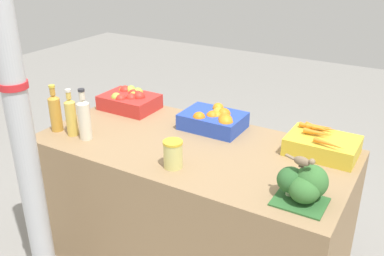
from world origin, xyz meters
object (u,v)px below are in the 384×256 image
apple_crate (130,100)px  orange_crate (215,120)px  carrot_crate (322,144)px  juice_bottle_amber (55,112)px  juice_bottle_cloudy (84,118)px  pickle_jar (173,154)px  juice_bottle_golden (71,116)px  support_pole (18,109)px  sparrow_bird (303,161)px  broccoli_pile (304,184)px

apple_crate → orange_crate: (0.63, -0.01, -0.00)m
carrot_crate → juice_bottle_amber: (-1.41, -0.49, 0.07)m
juice_bottle_cloudy → pickle_jar: size_ratio=2.09×
orange_crate → juice_bottle_golden: bearing=-143.7°
juice_bottle_amber → carrot_crate: bearing=19.1°
orange_crate → juice_bottle_golden: 0.82m
carrot_crate → pickle_jar: 0.78m
support_pole → sparrow_bird: 1.24m
sparrow_bird → broccoli_pile: bearing=45.7°
juice_bottle_golden → pickle_jar: bearing=-2.0°
support_pole → broccoli_pile: (1.15, 0.48, -0.27)m
carrot_crate → pickle_jar: (-0.59, -0.51, 0.02)m
broccoli_pile → sparrow_bird: 0.11m
juice_bottle_amber → broccoli_pile: bearing=0.5°
support_pole → juice_bottle_amber: bearing=123.7°
apple_crate → juice_bottle_amber: (-0.15, -0.50, 0.06)m
orange_crate → sparrow_bird: sparrow_bird is taller
support_pole → pickle_jar: (0.51, 0.44, -0.28)m
orange_crate → pickle_jar: size_ratio=2.53×
pickle_jar → carrot_crate: bearing=41.1°
apple_crate → broccoli_pile: broccoli_pile is taller
orange_crate → broccoli_pile: size_ratio=1.58×
juice_bottle_cloudy → sparrow_bird: 1.22m
carrot_crate → juice_bottle_cloudy: 1.28m
juice_bottle_amber → sparrow_bird: juice_bottle_amber is taller
support_pole → carrot_crate: 1.49m
apple_crate → broccoli_pile: bearing=-20.2°
support_pole → apple_crate: support_pole is taller
carrot_crate → juice_bottle_amber: bearing=-160.9°
pickle_jar → broccoli_pile: bearing=3.4°
orange_crate → support_pole: bearing=-116.5°
broccoli_pile → pickle_jar: size_ratio=1.60×
support_pole → juice_bottle_cloudy: 0.52m
juice_bottle_amber → juice_bottle_cloudy: (0.23, -0.00, 0.01)m
support_pole → pickle_jar: size_ratio=16.09×
pickle_jar → sparrow_bird: bearing=2.5°
support_pole → orange_crate: bearing=63.5°
apple_crate → sparrow_bird: sparrow_bird is taller
orange_crate → juice_bottle_cloudy: (-0.56, -0.48, 0.07)m
broccoli_pile → juice_bottle_golden: 1.33m
apple_crate → juice_bottle_golden: size_ratio=1.30×
pickle_jar → sparrow_bird: sparrow_bird is taller
pickle_jar → support_pole: bearing=-139.2°
apple_crate → broccoli_pile: (1.31, -0.48, 0.02)m
juice_bottle_cloudy → pickle_jar: bearing=-2.3°
juice_bottle_amber → orange_crate: bearing=31.7°
juice_bottle_golden → sparrow_bird: bearing=0.1°
support_pole → sparrow_bird: bearing=22.4°
orange_crate → broccoli_pile: bearing=-35.0°
support_pole → sparrow_bird: support_pole is taller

